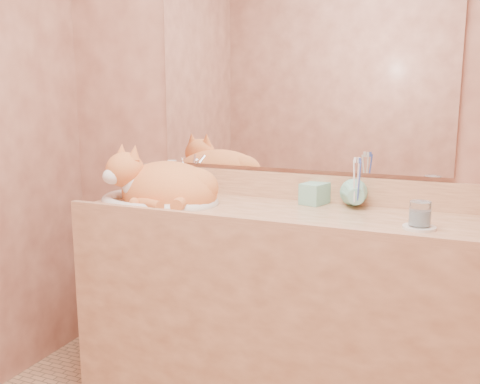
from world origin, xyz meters
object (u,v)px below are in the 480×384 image
at_px(vanity_counter, 275,311).
at_px(soap_dispenser, 307,182).
at_px(water_glass, 420,214).
at_px(sink_basin, 159,184).
at_px(toothbrush_cup, 356,198).
at_px(cat, 162,184).

height_order(vanity_counter, soap_dispenser, soap_dispenser).
bearing_deg(water_glass, sink_basin, 178.04).
distance_m(soap_dispenser, toothbrush_cup, 0.21).
distance_m(sink_basin, cat, 0.02).
bearing_deg(vanity_counter, toothbrush_cup, 25.62).
bearing_deg(soap_dispenser, sink_basin, -147.83).
relative_size(sink_basin, soap_dispenser, 2.58).
distance_m(soap_dispenser, water_glass, 0.52).
height_order(soap_dispenser, water_glass, soap_dispenser).
distance_m(vanity_counter, water_glass, 0.74).
relative_size(vanity_counter, water_glass, 18.15).
bearing_deg(vanity_counter, cat, -177.29).
bearing_deg(sink_basin, soap_dispenser, 24.29).
relative_size(soap_dispenser, water_glass, 2.30).
bearing_deg(cat, water_glass, 11.74).
bearing_deg(water_glass, soap_dispenser, 155.93).
height_order(sink_basin, cat, cat).
bearing_deg(sink_basin, cat, -8.36).
bearing_deg(vanity_counter, soap_dispenser, 60.88).
height_order(sink_basin, water_glass, sink_basin).
distance_m(sink_basin, toothbrush_cup, 0.84).
xyz_separation_m(cat, water_glass, (1.07, -0.03, -0.03)).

